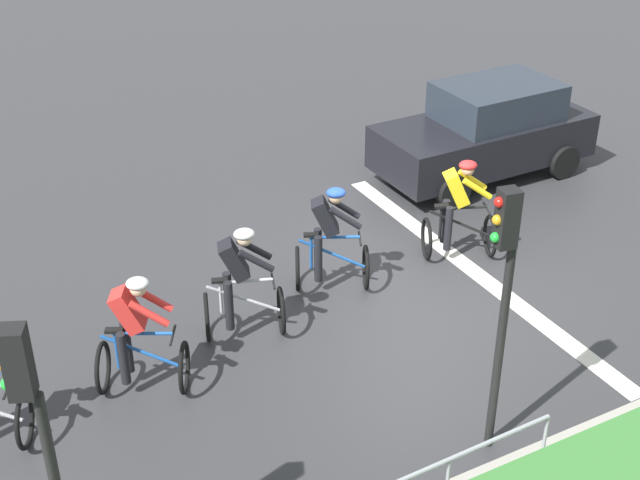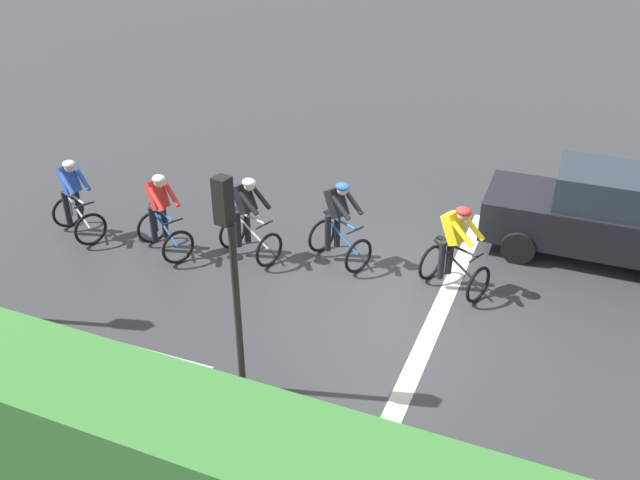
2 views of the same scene
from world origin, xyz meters
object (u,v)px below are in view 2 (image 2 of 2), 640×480
at_px(cyclist_lead, 74,199).
at_px(car_black, 601,214).
at_px(cyclist_trailing, 455,250).
at_px(traffic_light_near_crossing, 230,256).
at_px(cyclist_mid, 248,219).
at_px(cyclist_fourth, 339,224).
at_px(pedestrian_railing_kerbside, 92,347).
at_px(cyclist_second, 161,215).

xyz_separation_m(cyclist_lead, car_black, (3.19, -9.71, 0.08)).
bearing_deg(cyclist_trailing, traffic_light_near_crossing, 148.68).
bearing_deg(cyclist_mid, car_black, -66.92).
relative_size(cyclist_lead, cyclist_fourth, 1.00).
bearing_deg(pedestrian_railing_kerbside, cyclist_mid, -2.99).
xyz_separation_m(cyclist_fourth, traffic_light_near_crossing, (-3.85, 0.05, 1.43)).
height_order(cyclist_lead, traffic_light_near_crossing, traffic_light_near_crossing).
relative_size(cyclist_second, pedestrian_railing_kerbside, 0.42).
bearing_deg(traffic_light_near_crossing, cyclist_mid, 25.37).
height_order(car_black, pedestrian_railing_kerbside, car_black).
bearing_deg(car_black, traffic_light_near_crossing, 142.81).
bearing_deg(cyclist_fourth, cyclist_second, 106.88).
bearing_deg(cyclist_mid, pedestrian_railing_kerbside, 177.01).
bearing_deg(cyclist_lead, cyclist_mid, -80.81).
relative_size(cyclist_lead, cyclist_trailing, 1.00).
xyz_separation_m(cyclist_second, cyclist_mid, (0.49, -1.60, 0.00)).
bearing_deg(car_black, pedestrian_railing_kerbside, 137.10).
bearing_deg(cyclist_fourth, pedestrian_railing_kerbside, 158.43).
relative_size(cyclist_trailing, car_black, 0.40).
distance_m(cyclist_fourth, car_black, 4.96).
xyz_separation_m(cyclist_mid, cyclist_fourth, (0.49, -1.64, 0.00)).
relative_size(cyclist_second, traffic_light_near_crossing, 0.50).
height_order(cyclist_second, cyclist_fourth, same).
distance_m(cyclist_mid, traffic_light_near_crossing, 3.98).
distance_m(cyclist_mid, cyclist_trailing, 3.87).
height_order(cyclist_trailing, pedestrian_railing_kerbside, cyclist_trailing).
relative_size(cyclist_mid, traffic_light_near_crossing, 0.50).
bearing_deg(cyclist_second, car_black, -68.13).
xyz_separation_m(cyclist_fourth, cyclist_trailing, (-0.13, -2.21, 0.00)).
height_order(cyclist_second, cyclist_mid, same).
xyz_separation_m(car_black, pedestrian_railing_kerbside, (-6.82, 6.34, -0.07)).
distance_m(cyclist_lead, cyclist_mid, 3.64).
relative_size(cyclist_fourth, cyclist_trailing, 1.00).
height_order(cyclist_trailing, traffic_light_near_crossing, traffic_light_near_crossing).
height_order(cyclist_second, cyclist_trailing, same).
distance_m(cyclist_lead, pedestrian_railing_kerbside, 4.96).
distance_m(cyclist_mid, cyclist_fourth, 1.71).
bearing_deg(pedestrian_railing_kerbside, cyclist_trailing, -41.70).
height_order(cyclist_lead, cyclist_fourth, same).
xyz_separation_m(car_black, traffic_light_near_crossing, (-5.97, 4.53, 1.35)).
relative_size(car_black, pedestrian_railing_kerbside, 1.06).
xyz_separation_m(cyclist_trailing, pedestrian_railing_kerbside, (-4.57, 4.07, 0.00)).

